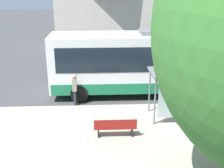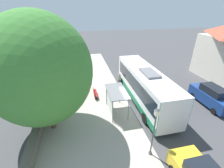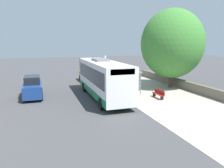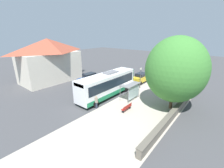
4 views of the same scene
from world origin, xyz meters
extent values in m
plane|color=#424244|center=(0.00, 0.00, 0.00)|extent=(120.00, 120.00, 0.00)
cube|color=#ADA393|center=(-4.50, 0.00, 0.01)|extent=(9.00, 44.00, 0.02)
cube|color=#6B6356|center=(-8.55, 0.00, 0.46)|extent=(0.50, 20.00, 0.93)
cube|color=#5B5449|center=(-8.55, 0.00, 0.97)|extent=(0.60, 20.00, 0.08)
cube|color=white|center=(1.73, 1.89, 2.03)|extent=(2.61, 11.10, 3.16)
cube|color=black|center=(1.73, 1.89, 2.44)|extent=(2.65, 10.21, 1.39)
cube|color=#197247|center=(1.73, 1.89, 0.77)|extent=(2.65, 10.88, 0.63)
cube|color=#197247|center=(1.73, -3.63, 2.03)|extent=(2.65, 0.06, 3.04)
cube|color=black|center=(1.73, 7.40, 3.30)|extent=(1.95, 0.08, 0.44)
cube|color=slate|center=(1.73, 1.05, 3.72)|extent=(1.30, 2.44, 0.22)
cylinder|color=black|center=(0.51, 5.77, 0.50)|extent=(0.30, 1.00, 1.00)
cylinder|color=black|center=(2.95, 5.77, 0.50)|extent=(0.30, 1.00, 1.00)
cylinder|color=black|center=(0.51, -1.55, 0.50)|extent=(0.30, 1.00, 1.00)
cylinder|color=black|center=(2.95, -1.55, 0.50)|extent=(0.30, 1.00, 1.00)
cylinder|color=slate|center=(-0.90, -0.92, 1.17)|extent=(0.08, 0.08, 2.34)
cylinder|color=slate|center=(-0.90, 2.08, 1.17)|extent=(0.08, 0.08, 2.34)
cylinder|color=slate|center=(-2.34, -0.92, 1.17)|extent=(0.08, 0.08, 2.34)
cylinder|color=slate|center=(-2.34, 2.08, 1.17)|extent=(0.08, 0.08, 2.34)
cube|color=slate|center=(-1.62, 0.58, 2.38)|extent=(1.74, 3.30, 0.08)
cube|color=silver|center=(-2.32, 0.58, 1.29)|extent=(0.03, 2.70, 1.87)
cylinder|color=#2D3347|center=(0.03, 5.98, 0.43)|extent=(0.12, 0.12, 0.85)
cylinder|color=#2D3347|center=(0.19, 5.98, 0.43)|extent=(0.12, 0.12, 0.85)
cube|color=gray|center=(0.11, 5.98, 1.20)|extent=(0.34, 0.22, 0.69)
sphere|color=tan|center=(0.11, 5.98, 1.66)|extent=(0.24, 0.24, 0.24)
cube|color=maroon|center=(-3.33, 3.99, 0.45)|extent=(0.40, 1.85, 0.06)
cube|color=maroon|center=(-3.50, 3.99, 0.68)|extent=(0.04, 1.85, 0.40)
cube|color=black|center=(-3.33, 3.24, 0.23)|extent=(0.32, 0.06, 0.45)
cube|color=black|center=(-3.33, 4.73, 0.23)|extent=(0.32, 0.06, 0.45)
cylinder|color=#4C4C51|center=(-0.45, -4.67, 0.08)|extent=(0.24, 0.24, 0.16)
cylinder|color=#4C4C51|center=(-0.45, -4.67, 1.74)|extent=(0.10, 0.10, 3.47)
cube|color=silver|center=(-0.45, -4.67, 3.65)|extent=(0.24, 0.24, 0.35)
pyramid|color=#4C4C51|center=(-0.45, -4.67, 3.89)|extent=(0.28, 0.28, 0.14)
cylinder|color=brown|center=(-7.50, -0.36, 1.62)|extent=(0.41, 0.41, 3.25)
ellipsoid|color=#3D7F33|center=(-7.50, -0.36, 5.29)|extent=(7.41, 7.41, 8.16)
cylinder|color=black|center=(2.05, -6.32, 0.32)|extent=(0.22, 0.64, 0.64)
cube|color=navy|center=(8.39, -0.30, 0.85)|extent=(1.72, 4.65, 1.16)
cube|color=black|center=(8.39, -0.42, 1.80)|extent=(1.46, 2.42, 0.72)
cylinder|color=black|center=(7.58, 1.21, 0.32)|extent=(0.22, 0.64, 0.64)
cylinder|color=black|center=(9.20, 1.21, 0.32)|extent=(0.22, 0.64, 0.64)
cylinder|color=black|center=(7.58, -1.81, 0.32)|extent=(0.22, 0.64, 0.64)
camera|label=1|loc=(-14.17, 4.66, 6.38)|focal=45.00mm
camera|label=2|loc=(-4.67, -11.19, 9.33)|focal=24.00mm
camera|label=3|loc=(7.53, 22.43, 5.47)|focal=35.00mm
camera|label=4|loc=(-12.84, 18.52, 9.61)|focal=24.00mm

